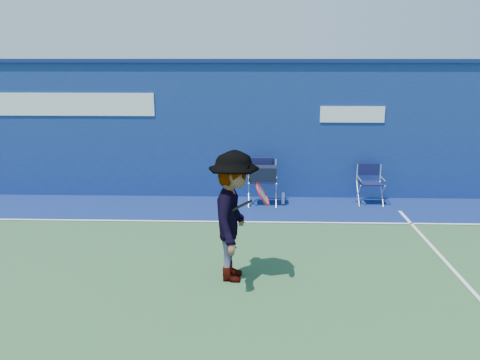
{
  "coord_description": "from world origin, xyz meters",
  "views": [
    {
      "loc": [
        1.5,
        -6.17,
        3.19
      ],
      "look_at": [
        1.22,
        2.6,
        1.0
      ],
      "focal_mm": 38.0,
      "sensor_mm": 36.0,
      "label": 1
    }
  ],
  "objects_px": {
    "directors_chair_left": "(262,186)",
    "tennis_player": "(234,216)",
    "directors_chair_right": "(370,192)",
    "water_bottle": "(283,198)"
  },
  "relations": [
    {
      "from": "directors_chair_left",
      "to": "tennis_player",
      "type": "distance_m",
      "value": 3.81
    },
    {
      "from": "directors_chair_left",
      "to": "tennis_player",
      "type": "xyz_separation_m",
      "value": [
        -0.45,
        -3.75,
        0.52
      ]
    },
    {
      "from": "directors_chair_left",
      "to": "directors_chair_right",
      "type": "height_order",
      "value": "directors_chair_left"
    },
    {
      "from": "directors_chair_right",
      "to": "water_bottle",
      "type": "bearing_deg",
      "value": -177.28
    },
    {
      "from": "directors_chair_right",
      "to": "water_bottle",
      "type": "xyz_separation_m",
      "value": [
        -1.89,
        -0.09,
        -0.14
      ]
    },
    {
      "from": "directors_chair_left",
      "to": "tennis_player",
      "type": "height_order",
      "value": "tennis_player"
    },
    {
      "from": "directors_chair_right",
      "to": "tennis_player",
      "type": "relative_size",
      "value": 0.45
    },
    {
      "from": "directors_chair_left",
      "to": "water_bottle",
      "type": "bearing_deg",
      "value": 4.73
    },
    {
      "from": "water_bottle",
      "to": "directors_chair_left",
      "type": "bearing_deg",
      "value": -175.27
    },
    {
      "from": "directors_chair_right",
      "to": "water_bottle",
      "type": "height_order",
      "value": "directors_chair_right"
    }
  ]
}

